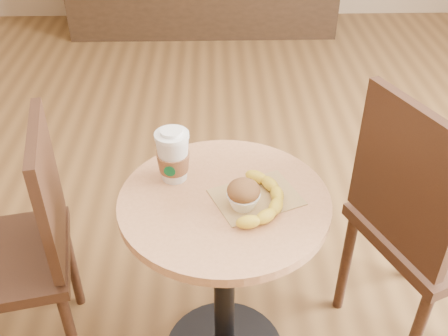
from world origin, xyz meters
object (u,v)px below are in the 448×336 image
chair_left (22,245)px  muffin (243,194)px  cafe_table (224,259)px  banana (262,198)px  coffee_cup (173,157)px  chair_right (423,223)px

chair_left → muffin: bearing=69.6°
cafe_table → muffin: (0.05, -0.04, 0.29)m
cafe_table → muffin: bearing=-36.2°
chair_left → banana: bearing=71.1°
cafe_table → banana: 0.29m
cafe_table → muffin: size_ratio=7.79×
coffee_cup → banana: bearing=-16.8°
chair_left → chair_right: bearing=78.8°
muffin → banana: bearing=12.1°
cafe_table → banana: bearing=-14.2°
chair_left → cafe_table: bearing=72.3°
chair_right → coffee_cup: bearing=65.4°
coffee_cup → banana: 0.29m
cafe_table → chair_right: chair_right is taller
muffin → coffee_cup: bearing=144.9°
cafe_table → banana: (0.11, -0.03, 0.27)m
coffee_cup → muffin: 0.25m
coffee_cup → banana: coffee_cup is taller
cafe_table → chair_left: 0.66m
cafe_table → chair_left: size_ratio=0.80×
chair_right → chair_left: bearing=67.7°
chair_right → coffee_cup: 0.85m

